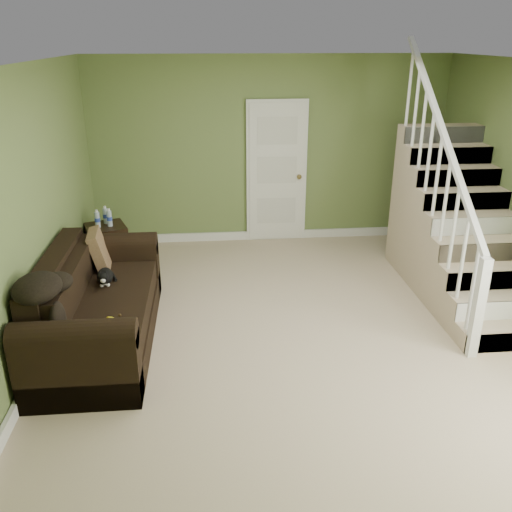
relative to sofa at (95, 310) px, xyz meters
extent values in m
cube|color=tan|center=(2.02, 0.02, -0.34)|extent=(5.00, 5.50, 0.01)
cube|color=white|center=(2.02, 0.02, 2.26)|extent=(5.00, 5.50, 0.01)
cube|color=olive|center=(2.02, 2.77, 0.96)|extent=(5.00, 0.04, 2.60)
cube|color=olive|center=(2.02, -2.73, 0.96)|extent=(5.00, 0.04, 2.60)
cube|color=olive|center=(-0.48, 0.02, 0.96)|extent=(0.04, 5.50, 2.60)
cube|color=white|center=(2.02, 2.74, -0.28)|extent=(5.00, 0.04, 0.12)
cube|color=white|center=(-0.45, 0.02, -0.28)|extent=(0.04, 5.50, 0.12)
cube|color=white|center=(2.12, 2.74, 0.67)|extent=(0.86, 0.05, 2.02)
cube|color=white|center=(2.12, 2.72, 0.66)|extent=(0.78, 0.04, 1.96)
sphere|color=olive|center=(2.44, 2.67, 0.61)|extent=(0.07, 0.07, 0.07)
cube|color=tan|center=(4.02, -0.44, -0.24)|extent=(1.00, 0.27, 0.20)
cylinder|color=white|center=(3.57, -0.44, 0.31)|extent=(0.04, 0.04, 0.90)
cube|color=tan|center=(4.02, -0.17, -0.14)|extent=(1.00, 0.27, 0.40)
cylinder|color=white|center=(3.57, -0.17, 0.51)|extent=(0.04, 0.04, 0.90)
cube|color=tan|center=(4.02, 0.10, -0.04)|extent=(1.00, 0.27, 0.60)
cylinder|color=white|center=(3.57, 0.10, 0.71)|extent=(0.04, 0.04, 0.90)
cube|color=tan|center=(4.02, 0.37, 0.06)|extent=(1.00, 0.27, 0.80)
cylinder|color=white|center=(3.57, 0.37, 0.91)|extent=(0.04, 0.04, 0.90)
cube|color=tan|center=(4.02, 0.64, 0.16)|extent=(1.00, 0.27, 1.00)
cylinder|color=white|center=(3.57, 0.64, 1.11)|extent=(0.04, 0.04, 0.90)
cube|color=tan|center=(4.02, 0.91, 0.26)|extent=(1.00, 0.27, 1.20)
cylinder|color=white|center=(3.57, 0.91, 1.31)|extent=(0.04, 0.04, 0.90)
cube|color=tan|center=(4.02, 1.18, 0.36)|extent=(1.00, 0.27, 1.40)
cylinder|color=white|center=(3.57, 1.18, 1.51)|extent=(0.04, 0.04, 0.90)
cube|color=tan|center=(4.02, 1.45, 0.46)|extent=(1.00, 0.27, 1.60)
cylinder|color=white|center=(3.57, 1.45, 1.71)|extent=(0.04, 0.04, 0.90)
cube|color=tan|center=(4.02, 1.72, 0.56)|extent=(1.00, 0.27, 1.80)
cylinder|color=white|center=(3.57, 1.72, 1.91)|extent=(0.04, 0.04, 0.90)
cube|color=white|center=(3.57, -0.60, 0.16)|extent=(0.09, 0.09, 1.00)
cube|color=white|center=(3.57, 0.64, 1.56)|extent=(0.06, 2.46, 1.84)
cube|color=black|center=(0.05, 0.00, -0.21)|extent=(0.98, 2.27, 0.26)
cube|color=black|center=(0.15, 0.00, 0.03)|extent=(0.74, 1.71, 0.23)
cube|color=black|center=(0.05, -1.00, -0.02)|extent=(0.98, 0.26, 0.64)
cube|color=black|center=(0.05, 1.00, -0.02)|extent=(0.98, 0.26, 0.64)
cylinder|color=black|center=(0.05, -1.00, 0.30)|extent=(0.98, 0.26, 0.26)
cylinder|color=black|center=(0.05, 1.00, 0.30)|extent=(0.98, 0.26, 0.26)
cube|color=black|center=(-0.34, 0.00, 0.23)|extent=(0.21, 1.75, 0.65)
cube|color=black|center=(-0.18, 0.00, 0.31)|extent=(0.14, 1.69, 0.36)
cube|color=black|center=(-0.19, 1.87, -0.06)|extent=(0.61, 0.61, 0.57)
cylinder|color=silver|center=(-0.26, 1.82, 0.33)|extent=(0.06, 0.06, 0.20)
cylinder|color=#2E48B5|center=(-0.26, 1.82, 0.33)|extent=(0.07, 0.07, 0.05)
cylinder|color=white|center=(-0.26, 1.82, 0.45)|extent=(0.03, 0.03, 0.03)
cylinder|color=silver|center=(-0.12, 1.85, 0.33)|extent=(0.06, 0.06, 0.20)
cylinder|color=#2E48B5|center=(-0.12, 1.85, 0.33)|extent=(0.07, 0.07, 0.05)
cylinder|color=white|center=(-0.12, 1.85, 0.45)|extent=(0.03, 0.03, 0.03)
cylinder|color=silver|center=(-0.19, 1.97, 0.33)|extent=(0.06, 0.06, 0.20)
cylinder|color=#2E48B5|center=(-0.19, 1.97, 0.33)|extent=(0.07, 0.07, 0.05)
cylinder|color=white|center=(-0.19, 1.97, 0.45)|extent=(0.03, 0.03, 0.03)
ellipsoid|color=black|center=(0.07, 0.31, 0.22)|extent=(0.18, 0.29, 0.15)
ellipsoid|color=white|center=(0.07, 0.25, 0.19)|extent=(0.10, 0.12, 0.08)
sphere|color=black|center=(0.07, 0.17, 0.27)|extent=(0.11, 0.11, 0.10)
ellipsoid|color=white|center=(0.07, 0.12, 0.25)|extent=(0.06, 0.05, 0.05)
cone|color=black|center=(0.04, 0.17, 0.32)|extent=(0.04, 0.04, 0.05)
cone|color=black|center=(0.09, 0.17, 0.32)|extent=(0.04, 0.04, 0.05)
cylinder|color=black|center=(0.14, 0.42, 0.16)|extent=(0.10, 0.21, 0.03)
ellipsoid|color=yellow|center=(0.28, -0.55, 0.17)|extent=(0.18, 0.18, 0.05)
cube|color=#513A20|center=(-0.05, 0.73, 0.34)|extent=(0.25, 0.45, 0.44)
ellipsoid|color=black|center=(-0.27, -0.70, 0.59)|extent=(0.46, 0.56, 0.21)
camera|label=1|loc=(1.14, -4.80, 2.48)|focal=38.00mm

